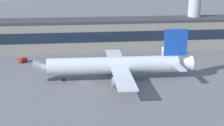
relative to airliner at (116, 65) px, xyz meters
name	(u,v)px	position (x,y,z in m)	size (l,w,h in m)	color
ground_plane	(85,82)	(-11.10, -1.67, -5.35)	(600.00, 600.00, 0.00)	slate
terminal_building	(81,34)	(-11.10, 46.33, 2.01)	(175.40, 15.24, 14.68)	gray
airliner	(116,65)	(0.00, 0.00, 0.00)	(56.31, 47.80, 17.90)	silver
control_tower	(195,2)	(46.10, 49.34, 16.68)	(11.93, 11.93, 35.68)	#B7B7B2
baggage_tug	(23,60)	(-36.38, 26.11, -4.27)	(3.70, 4.10, 1.85)	red
catering_truck	(170,51)	(28.49, 29.68, -3.06)	(7.65, 4.70, 4.15)	white
traffic_cone_0	(176,89)	(18.40, -12.36, -5.03)	(0.52, 0.52, 0.65)	#F2590C
traffic_cone_1	(65,92)	(-17.81, -11.39, -5.01)	(0.55, 0.55, 0.68)	#F2590C
traffic_cone_2	(99,86)	(-6.71, -7.15, -4.98)	(0.59, 0.59, 0.74)	#F2590C
traffic_cone_3	(204,87)	(28.30, -11.86, -5.02)	(0.54, 0.54, 0.67)	#F2590C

